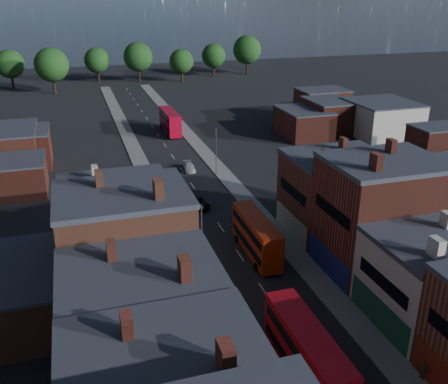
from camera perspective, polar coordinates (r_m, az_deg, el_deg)
pavement_west at (r=75.22m, az=-7.33°, el=-1.40°), size 3.00×200.00×0.12m
pavement_east at (r=78.18m, az=2.08°, el=-0.29°), size 3.00×200.00×0.12m
lamp_post_2 at (r=55.74m, az=-2.54°, el=-4.78°), size 0.25×0.70×8.12m
lamp_post_3 at (r=85.19m, az=-0.92°, el=4.97°), size 0.25×0.70×8.12m
bus_0 at (r=42.70m, az=9.46°, el=-17.83°), size 3.03×11.80×5.09m
bus_1 at (r=60.03m, az=3.72°, el=-4.97°), size 2.93×11.20×4.82m
bus_2 at (r=112.05m, az=-6.18°, el=8.03°), size 3.01×11.63×5.01m
car_1 at (r=46.38m, az=11.51°, el=-17.70°), size 1.41×3.57×1.16m
car_2 at (r=73.60m, az=-2.93°, el=-1.26°), size 2.80×5.16×1.37m
car_3 at (r=88.66m, az=-4.01°, el=2.87°), size 2.18×4.63×1.30m
ped_3 at (r=46.45m, az=21.81°, el=-18.45°), size 0.64×1.03×1.63m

